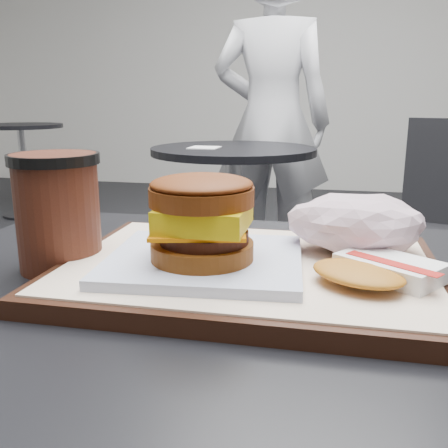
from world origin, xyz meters
TOP-DOWN VIEW (x-y plane):
  - serving_tray at (-0.02, 0.04)m, footprint 0.38×0.28m
  - breakfast_sandwich at (-0.06, 0.01)m, footprint 0.20×0.18m
  - hash_brown at (0.10, 0.01)m, footprint 0.14×0.13m
  - crumpled_wrapper at (0.09, 0.10)m, footprint 0.14×0.11m
  - coffee_cup at (-0.23, 0.04)m, footprint 0.09×0.09m
  - neighbor_table at (-0.35, 1.65)m, footprint 0.70×0.70m
  - napkin at (-0.46, 1.59)m, footprint 0.12×0.12m
  - neighbor_chair at (0.41, 1.57)m, footprint 0.65×0.52m
  - patron at (-0.25, 2.17)m, footprint 0.62×0.41m
  - bg_table_mid at (-2.40, 3.20)m, footprint 0.66×0.66m

SIDE VIEW (x-z plane):
  - neighbor_chair at x=0.41m, z-range 0.07..0.95m
  - neighbor_table at x=-0.35m, z-range 0.18..0.93m
  - bg_table_mid at x=-2.40m, z-range 0.19..0.94m
  - napkin at x=-0.46m, z-range 0.75..0.75m
  - serving_tray at x=-0.02m, z-range 0.77..0.79m
  - hash_brown at x=0.10m, z-range 0.79..0.81m
  - crumpled_wrapper at x=0.09m, z-range 0.79..0.85m
  - breakfast_sandwich at x=-0.06m, z-range 0.78..0.88m
  - patron at x=-0.25m, z-range 0.00..1.67m
  - coffee_cup at x=-0.23m, z-range 0.78..0.90m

